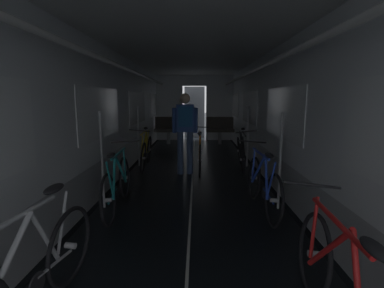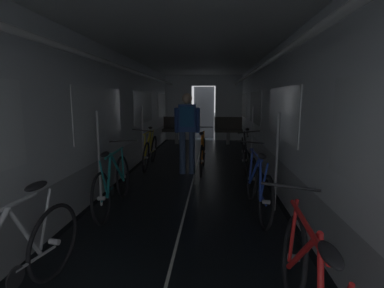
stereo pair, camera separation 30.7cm
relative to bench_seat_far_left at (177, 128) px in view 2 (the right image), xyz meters
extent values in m
cube|color=black|center=(-0.51, -4.82, -0.56)|extent=(0.08, 11.50, 0.01)
cube|color=black|center=(2.31, -4.82, -0.56)|extent=(0.08, 11.50, 0.01)
cube|color=beige|center=(0.90, -4.82, -0.56)|extent=(0.03, 11.27, 0.00)
cube|color=#9EA0A5|center=(-0.61, -4.82, -0.27)|extent=(0.12, 11.50, 0.60)
cube|color=silver|center=(-0.61, -4.82, 0.96)|extent=(0.12, 11.50, 1.85)
cube|color=white|center=(-0.54, -5.40, 0.78)|extent=(0.02, 1.90, 0.80)
cube|color=white|center=(-0.54, -2.52, 0.78)|extent=(0.02, 1.90, 0.80)
cube|color=white|center=(-0.54, 0.35, 0.78)|extent=(0.02, 1.90, 0.80)
cube|color=yellow|center=(-0.54, -5.33, 0.78)|extent=(0.01, 0.20, 0.28)
cylinder|color=white|center=(-0.27, -4.82, 1.53)|extent=(0.07, 11.04, 0.07)
cylinder|color=#B7BABF|center=(-0.37, -5.97, 0.13)|extent=(0.04, 0.04, 1.40)
cylinder|color=#B7BABF|center=(-0.37, -3.37, 0.13)|extent=(0.04, 0.04, 1.40)
cube|color=#9EA0A5|center=(2.41, -4.82, -0.27)|extent=(0.12, 11.50, 0.60)
cube|color=silver|center=(2.41, -4.82, 0.96)|extent=(0.12, 11.50, 1.85)
cube|color=white|center=(2.35, -5.40, 0.78)|extent=(0.02, 1.90, 0.80)
cube|color=white|center=(2.35, -2.52, 0.78)|extent=(0.02, 1.90, 0.80)
cube|color=white|center=(2.35, 0.35, 0.78)|extent=(0.02, 1.90, 0.80)
cube|color=yellow|center=(2.35, -4.93, 0.78)|extent=(0.01, 0.20, 0.28)
cylinder|color=white|center=(2.07, -4.82, 1.53)|extent=(0.07, 11.04, 0.07)
cylinder|color=#B7BABF|center=(2.17, -5.97, 0.13)|extent=(0.04, 0.04, 1.40)
cylinder|color=#B7BABF|center=(2.17, -3.37, 0.13)|extent=(0.04, 0.04, 1.40)
cube|color=silver|center=(-0.05, 0.99, 0.66)|extent=(1.00, 0.12, 2.45)
cube|color=silver|center=(1.85, 0.99, 0.66)|extent=(1.00, 0.12, 2.45)
cube|color=silver|center=(0.90, 0.99, 1.68)|extent=(0.90, 0.12, 0.40)
cube|color=#4C4F54|center=(0.90, 1.69, 0.46)|extent=(0.81, 0.04, 2.05)
cube|color=silver|center=(0.90, -4.82, 1.94)|extent=(3.14, 11.62, 0.12)
cylinder|color=gray|center=(0.00, -0.07, -0.35)|extent=(0.12, 0.12, 0.44)
cube|color=#47423D|center=(0.00, -0.07, -0.08)|extent=(0.96, 0.44, 0.10)
cube|color=#47423D|center=(0.00, 0.12, 0.17)|extent=(0.96, 0.08, 0.40)
torus|color=gray|center=(-0.43, 0.15, 0.37)|extent=(0.14, 0.14, 0.02)
cylinder|color=gray|center=(1.80, -0.07, -0.35)|extent=(0.12, 0.12, 0.44)
cube|color=#47423D|center=(1.80, -0.07, -0.08)|extent=(0.96, 0.44, 0.10)
cube|color=#47423D|center=(1.80, 0.12, 0.17)|extent=(0.96, 0.08, 0.40)
torus|color=gray|center=(1.37, 0.15, 0.37)|extent=(0.14, 0.14, 0.02)
torus|color=black|center=(-0.11, -6.59, -0.23)|extent=(0.11, 0.67, 0.67)
cylinder|color=#B2B2B7|center=(-0.11, -6.59, -0.23)|extent=(0.10, 0.05, 0.06)
torus|color=black|center=(-0.16, -5.57, -0.23)|extent=(0.11, 0.67, 0.67)
cylinder|color=#B2B2B7|center=(-0.16, -5.57, -0.23)|extent=(0.10, 0.05, 0.06)
cylinder|color=teal|center=(-0.13, -5.89, -0.01)|extent=(0.05, 0.54, 0.56)
cylinder|color=teal|center=(-0.11, -6.30, -0.01)|extent=(0.08, 0.34, 0.55)
cylinder|color=teal|center=(-0.11, -6.04, 0.25)|extent=(0.08, 0.82, 0.04)
cylinder|color=teal|center=(-0.10, -6.52, 0.01)|extent=(0.05, 0.17, 0.49)
cylinder|color=teal|center=(-0.12, -6.37, -0.26)|extent=(0.05, 0.45, 0.07)
cylinder|color=teal|center=(-0.14, -5.60, 0.01)|extent=(0.06, 0.09, 0.49)
cylinder|color=black|center=(-0.13, -6.14, -0.28)|extent=(0.03, 0.17, 0.17)
ellipsoid|color=black|center=(-0.08, -6.47, 0.31)|extent=(0.11, 0.24, 0.07)
cylinder|color=black|center=(-0.12, -5.58, 0.35)|extent=(0.44, 0.05, 0.05)
torus|color=black|center=(1.94, -6.56, -0.23)|extent=(0.12, 0.67, 0.67)
cylinder|color=#B2B2B7|center=(1.94, -6.56, -0.23)|extent=(0.10, 0.05, 0.06)
torus|color=black|center=(1.90, -5.54, -0.23)|extent=(0.12, 0.67, 0.67)
cylinder|color=#B2B2B7|center=(1.90, -5.54, -0.23)|extent=(0.10, 0.05, 0.06)
cylinder|color=#2342B7|center=(1.89, -5.86, -0.01)|extent=(0.11, 0.54, 0.56)
cylinder|color=#2342B7|center=(1.91, -6.27, -0.01)|extent=(0.07, 0.34, 0.55)
cylinder|color=#2342B7|center=(1.88, -6.01, 0.25)|extent=(0.07, 0.82, 0.04)
cylinder|color=#2342B7|center=(1.92, -6.49, 0.01)|extent=(0.07, 0.16, 0.49)
cylinder|color=#2342B7|center=(1.94, -6.34, -0.26)|extent=(0.04, 0.45, 0.07)
cylinder|color=#2342B7|center=(1.88, -5.57, 0.01)|extent=(0.07, 0.09, 0.49)
cylinder|color=black|center=(1.93, -6.11, -0.28)|extent=(0.03, 0.17, 0.17)
ellipsoid|color=black|center=(1.89, -6.44, 0.31)|extent=(0.10, 0.24, 0.07)
cylinder|color=black|center=(1.85, -5.55, 0.35)|extent=(0.44, 0.04, 0.06)
torus|color=black|center=(2.02, -3.15, -0.24)|extent=(0.18, 0.68, 0.67)
cylinder|color=#B2B2B7|center=(2.02, -3.15, -0.24)|extent=(0.10, 0.06, 0.06)
torus|color=black|center=(1.93, -4.17, -0.24)|extent=(0.18, 0.68, 0.67)
cylinder|color=#B2B2B7|center=(1.93, -4.17, -0.24)|extent=(0.10, 0.06, 0.06)
cylinder|color=black|center=(1.98, -3.86, -0.02)|extent=(0.07, 0.55, 0.56)
cylinder|color=black|center=(2.02, -3.45, -0.02)|extent=(0.13, 0.34, 0.55)
cylinder|color=black|center=(2.03, -3.70, 0.25)|extent=(0.11, 0.82, 0.04)
cylinder|color=black|center=(2.04, -3.22, 0.01)|extent=(0.07, 0.17, 0.49)
cylinder|color=black|center=(2.00, -3.37, -0.26)|extent=(0.07, 0.45, 0.07)
cylinder|color=black|center=(1.96, -4.14, 0.01)|extent=(0.09, 0.08, 0.49)
cylinder|color=black|center=(1.97, -3.60, -0.28)|extent=(0.05, 0.17, 0.17)
ellipsoid|color=black|center=(2.08, -3.28, 0.31)|extent=(0.12, 0.25, 0.07)
cylinder|color=black|center=(2.00, -4.16, 0.35)|extent=(0.44, 0.06, 0.08)
torus|color=black|center=(1.94, -7.79, -0.23)|extent=(0.14, 0.67, 0.67)
cylinder|color=#B2B2B7|center=(1.94, -7.79, -0.23)|extent=(0.10, 0.06, 0.06)
cylinder|color=red|center=(1.90, -8.10, -0.02)|extent=(0.06, 0.54, 0.56)
cylinder|color=red|center=(1.86, -8.26, 0.25)|extent=(0.09, 0.82, 0.04)
cylinder|color=red|center=(1.91, -7.82, 0.01)|extent=(0.08, 0.09, 0.49)
ellipsoid|color=black|center=(1.83, -8.68, 0.31)|extent=(0.11, 0.25, 0.07)
cylinder|color=black|center=(1.88, -7.80, 0.35)|extent=(0.44, 0.05, 0.07)
torus|color=black|center=(-0.09, -7.69, -0.23)|extent=(0.14, 0.67, 0.67)
cylinder|color=#B2B2B7|center=(-0.09, -7.69, -0.23)|extent=(0.10, 0.06, 0.06)
cylinder|color=#ADAFB5|center=(-0.13, -7.98, -0.01)|extent=(0.04, 0.35, 0.55)
cylinder|color=#ADAFB5|center=(-0.11, -7.76, 0.01)|extent=(0.07, 0.16, 0.49)
cylinder|color=#ADAFB5|center=(-0.11, -7.92, -0.26)|extent=(0.07, 0.45, 0.07)
cylinder|color=black|center=(-0.13, -8.14, -0.28)|extent=(0.04, 0.17, 0.17)
ellipsoid|color=black|center=(-0.14, -7.81, 0.31)|extent=(0.12, 0.25, 0.07)
torus|color=black|center=(-0.19, -3.03, -0.23)|extent=(0.13, 0.67, 0.67)
cylinder|color=#B2B2B7|center=(-0.19, -3.03, -0.23)|extent=(0.10, 0.05, 0.06)
torus|color=black|center=(-0.14, -4.05, -0.23)|extent=(0.13, 0.67, 0.67)
cylinder|color=#B2B2B7|center=(-0.14, -4.05, -0.23)|extent=(0.10, 0.05, 0.06)
cylinder|color=yellow|center=(-0.18, -3.74, -0.02)|extent=(0.07, 0.54, 0.56)
cylinder|color=yellow|center=(-0.19, -3.33, -0.02)|extent=(0.10, 0.34, 0.55)
cylinder|color=yellow|center=(-0.21, -3.59, 0.25)|extent=(0.07, 0.82, 0.04)
cylinder|color=yellow|center=(-0.21, -3.11, 0.01)|extent=(0.07, 0.17, 0.49)
cylinder|color=yellow|center=(-0.17, -3.26, -0.26)|extent=(0.05, 0.45, 0.07)
cylinder|color=yellow|center=(-0.17, -4.02, 0.01)|extent=(0.08, 0.09, 0.49)
cylinder|color=black|center=(-0.16, -3.48, -0.28)|extent=(0.04, 0.17, 0.17)
ellipsoid|color=black|center=(-0.23, -3.16, 0.31)|extent=(0.11, 0.24, 0.07)
cylinder|color=black|center=(-0.20, -4.05, 0.35)|extent=(0.44, 0.04, 0.07)
cylinder|color=#384C75|center=(0.65, -4.07, -0.12)|extent=(0.13, 0.13, 0.90)
cylinder|color=#384C75|center=(0.85, -4.05, -0.12)|extent=(0.13, 0.13, 0.90)
cube|color=#2D4C99|center=(0.75, -4.06, 0.61)|extent=(0.37, 0.24, 0.56)
cylinder|color=#2D4C99|center=(0.53, -4.06, 0.56)|extent=(0.10, 0.20, 0.53)
cylinder|color=#2D4C99|center=(0.96, -4.02, 0.56)|extent=(0.10, 0.20, 0.53)
sphere|color=beige|center=(0.75, -4.06, 1.01)|extent=(0.21, 0.21, 0.21)
cube|color=#1E5693|center=(0.76, -4.23, 0.65)|extent=(0.29, 0.18, 0.40)
torus|color=black|center=(1.06, -4.32, -0.23)|extent=(0.05, 0.67, 0.67)
cylinder|color=#B2B2B7|center=(1.06, -4.32, -0.23)|extent=(0.09, 0.05, 0.05)
torus|color=black|center=(1.07, -3.30, -0.23)|extent=(0.05, 0.67, 0.67)
cylinder|color=#B2B2B7|center=(1.07, -3.30, -0.23)|extent=(0.09, 0.05, 0.05)
cylinder|color=orange|center=(1.06, -3.61, -0.01)|extent=(0.04, 0.54, 0.56)
cylinder|color=orange|center=(1.06, -4.02, -0.01)|extent=(0.05, 0.34, 0.55)
cylinder|color=orange|center=(1.06, -3.77, 0.25)|extent=(0.05, 0.82, 0.03)
cylinder|color=orange|center=(1.05, -4.25, 0.01)|extent=(0.03, 0.16, 0.49)
cylinder|color=orange|center=(1.06, -4.09, -0.26)|extent=(0.03, 0.45, 0.07)
cylinder|color=orange|center=(1.07, -3.33, 0.01)|extent=(0.04, 0.09, 0.49)
cylinder|color=black|center=(1.06, -3.87, -0.28)|extent=(0.02, 0.17, 0.17)
ellipsoid|color=black|center=(1.05, -4.20, 0.31)|extent=(0.09, 0.24, 0.06)
cylinder|color=black|center=(1.06, -3.31, 0.35)|extent=(0.44, 0.03, 0.03)
camera|label=1|loc=(0.98, -9.94, 1.01)|focal=26.68mm
camera|label=2|loc=(1.29, -9.93, 1.01)|focal=26.68mm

